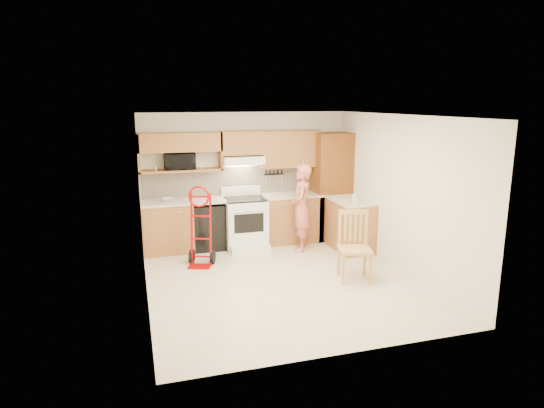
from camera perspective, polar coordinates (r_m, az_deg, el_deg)
name	(u,v)px	position (r m, az deg, el deg)	size (l,w,h in m)	color
floor	(281,281)	(7.34, 1.13, -9.31)	(4.00, 4.50, 0.02)	beige
ceiling	(282,115)	(6.82, 1.22, 10.76)	(4.00, 4.50, 0.02)	white
wall_back	(246,178)	(9.12, -3.17, 3.21)	(4.00, 0.02, 2.50)	silver
wall_front	(348,245)	(4.94, 9.23, -4.93)	(4.00, 0.02, 2.50)	silver
wall_left	(142,210)	(6.65, -15.54, -0.70)	(0.02, 4.50, 2.50)	silver
wall_right	(401,194)	(7.81, 15.36, 1.23)	(0.02, 4.50, 2.50)	silver
backsplash	(246,180)	(9.10, -3.13, 2.88)	(3.92, 0.03, 0.55)	beige
lower_cab_left	(168,228)	(8.76, -12.55, -2.82)	(0.90, 0.60, 0.90)	#AD6F44
dishwasher	(209,226)	(8.84, -7.69, -2.65)	(0.60, 0.60, 0.85)	black
lower_cab_right	(291,218)	(9.21, 2.37, -1.76)	(1.14, 0.60, 0.90)	#AD6F44
countertop_left	(183,201)	(8.67, -10.72, 0.31)	(1.50, 0.63, 0.04)	beige
countertop_right	(292,195)	(9.11, 2.39, 1.10)	(1.14, 0.63, 0.04)	beige
cab_return_right	(350,225)	(8.82, 9.42, -2.57)	(0.60, 1.00, 0.90)	#AD6F44
countertop_return	(351,201)	(8.72, 9.53, 0.42)	(0.63, 1.00, 0.04)	beige
pantry_tall	(331,186)	(9.38, 7.15, 2.16)	(0.70, 0.60, 2.10)	brown
upper_cab_left	(180,142)	(8.65, -11.10, 7.37)	(1.50, 0.33, 0.34)	#AD6F44
upper_shelf_mw	(181,170)	(8.71, -10.96, 4.03)	(1.50, 0.33, 0.04)	#AD6F44
upper_cab_center	(241,143)	(8.83, -3.72, 7.42)	(0.76, 0.33, 0.44)	#AD6F44
upper_cab_right	(290,149)	(9.11, 2.17, 6.70)	(1.14, 0.33, 0.70)	#AD6F44
range_hood	(243,160)	(8.80, -3.60, 5.37)	(0.76, 0.46, 0.14)	white
knife_strip	(274,177)	(9.21, 0.24, 3.26)	(0.40, 0.05, 0.29)	black
microwave	(179,161)	(8.68, -11.16, 5.14)	(0.54, 0.37, 0.30)	black
range	(246,219)	(8.73, -3.22, -1.85)	(0.76, 1.00, 1.11)	white
person	(301,208)	(8.58, 3.56, -0.47)	(0.58, 0.38, 1.59)	#CC6555
hand_truck	(200,230)	(7.87, -8.73, -3.18)	(0.48, 0.44, 1.22)	#AD0504
dining_chair	(355,247)	(7.29, 10.03, -5.15)	(0.48, 0.52, 1.06)	tan
soap_bottle	(354,196)	(8.57, 9.97, 0.94)	(0.08, 0.08, 0.18)	white
bowl	(168,200)	(8.64, -12.48, 0.51)	(0.23, 0.23, 0.06)	white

